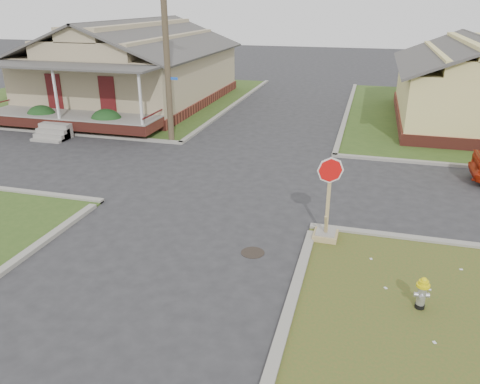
# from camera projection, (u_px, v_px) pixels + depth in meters

# --- Properties ---
(ground) EXTENTS (120.00, 120.00, 0.00)m
(ground) POSITION_uv_depth(u_px,v_px,m) (184.00, 234.00, 13.63)
(ground) COLOR #28282A
(ground) RESTS_ON ground
(verge_far_left) EXTENTS (19.00, 19.00, 0.05)m
(verge_far_left) POSITION_uv_depth(u_px,v_px,m) (107.00, 97.00, 32.87)
(verge_far_left) COLOR #314B1B
(verge_far_left) RESTS_ON ground
(curbs) EXTENTS (80.00, 40.00, 0.12)m
(curbs) POSITION_uv_depth(u_px,v_px,m) (232.00, 177.00, 18.09)
(curbs) COLOR gray
(curbs) RESTS_ON ground
(manhole) EXTENTS (0.64, 0.64, 0.01)m
(manhole) POSITION_uv_depth(u_px,v_px,m) (253.00, 253.00, 12.64)
(manhole) COLOR black
(manhole) RESTS_ON ground
(corner_house) EXTENTS (10.10, 15.50, 5.30)m
(corner_house) POSITION_uv_depth(u_px,v_px,m) (134.00, 68.00, 30.10)
(corner_house) COLOR maroon
(corner_house) RESTS_ON ground
(side_house_yellow) EXTENTS (7.60, 11.60, 4.70)m
(side_house_yellow) POSITION_uv_depth(u_px,v_px,m) (471.00, 83.00, 25.03)
(side_house_yellow) COLOR maroon
(side_house_yellow) RESTS_ON ground
(utility_pole) EXTENTS (1.80, 0.28, 9.00)m
(utility_pole) POSITION_uv_depth(u_px,v_px,m) (166.00, 40.00, 20.83)
(utility_pole) COLOR #4A3D2A
(utility_pole) RESTS_ON ground
(fire_hydrant) EXTENTS (0.29, 0.29, 0.77)m
(fire_hydrant) POSITION_uv_depth(u_px,v_px,m) (422.00, 291.00, 10.15)
(fire_hydrant) COLOR black
(fire_hydrant) RESTS_ON ground
(stop_sign) EXTENTS (0.69, 0.67, 2.43)m
(stop_sign) POSITION_uv_depth(u_px,v_px,m) (327.00, 221.00, 13.12)
(stop_sign) COLOR #9D8555
(stop_sign) RESTS_ON ground
(hedge_left) EXTENTS (1.52, 1.25, 1.16)m
(hedge_left) POSITION_uv_depth(u_px,v_px,m) (42.00, 117.00, 24.58)
(hedge_left) COLOR #123315
(hedge_left) RESTS_ON verge_far_left
(hedge_right) EXTENTS (1.55, 1.27, 1.19)m
(hedge_right) POSITION_uv_depth(u_px,v_px,m) (107.00, 122.00, 23.59)
(hedge_right) COLOR #123315
(hedge_right) RESTS_ON verge_far_left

